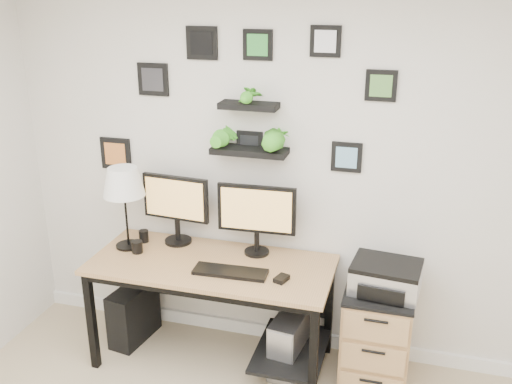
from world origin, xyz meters
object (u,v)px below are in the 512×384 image
(pc_tower_grey, at_px, (290,342))
(file_cabinet, at_px, (376,335))
(desk, at_px, (219,278))
(monitor_left, at_px, (176,204))
(monitor_right, at_px, (257,214))
(table_lamp, at_px, (124,184))
(pc_tower_black, at_px, (134,313))
(printer, at_px, (386,277))
(mug, at_px, (137,247))

(pc_tower_grey, height_order, file_cabinet, file_cabinet)
(desk, relative_size, monitor_left, 3.23)
(monitor_right, height_order, pc_tower_grey, monitor_right)
(table_lamp, xyz_separation_m, pc_tower_black, (-0.01, -0.00, -1.01))
(monitor_left, relative_size, table_lamp, 0.86)
(desk, xyz_separation_m, pc_tower_black, (-0.68, 0.04, -0.42))
(printer, bearing_deg, pc_tower_black, -179.80)
(mug, bearing_deg, desk, 2.95)
(mug, bearing_deg, printer, 2.61)
(pc_tower_grey, bearing_deg, pc_tower_black, 178.36)
(monitor_left, xyz_separation_m, printer, (1.45, -0.15, -0.27))
(mug, relative_size, pc_tower_grey, 0.19)
(monitor_right, bearing_deg, desk, -140.67)
(table_lamp, distance_m, mug, 0.44)
(printer, bearing_deg, monitor_left, 174.23)
(pc_tower_black, distance_m, file_cabinet, 1.74)
(desk, xyz_separation_m, monitor_left, (-0.37, 0.19, 0.41))
(monitor_right, distance_m, mug, 0.85)
(monitor_right, bearing_deg, pc_tower_grey, -30.94)
(desk, distance_m, table_lamp, 0.89)
(monitor_left, xyz_separation_m, mug, (-0.20, -0.22, -0.25))
(desk, height_order, pc_tower_black, desk)
(monitor_left, bearing_deg, pc_tower_black, -153.77)
(pc_tower_grey, relative_size, printer, 0.98)
(mug, height_order, printer, printer)
(monitor_right, distance_m, file_cabinet, 1.10)
(pc_tower_black, relative_size, printer, 0.93)
(mug, relative_size, printer, 0.19)
(pc_tower_black, bearing_deg, pc_tower_grey, 7.15)
(monitor_left, bearing_deg, mug, -132.28)
(pc_tower_black, height_order, printer, printer)
(desk, xyz_separation_m, table_lamp, (-0.67, 0.04, 0.59))
(desk, xyz_separation_m, printer, (1.08, 0.05, 0.14))
(monitor_right, bearing_deg, mug, -165.36)
(monitor_left, relative_size, monitor_right, 0.94)
(table_lamp, xyz_separation_m, printer, (1.76, 0.01, -0.45))
(table_lamp, height_order, pc_tower_grey, table_lamp)
(monitor_left, height_order, mug, monitor_left)
(table_lamp, height_order, file_cabinet, table_lamp)
(file_cabinet, bearing_deg, table_lamp, -179.40)
(mug, height_order, pc_tower_grey, mug)
(monitor_left, distance_m, mug, 0.39)
(pc_tower_grey, relative_size, file_cabinet, 0.65)
(file_cabinet, distance_m, printer, 0.43)
(mug, bearing_deg, table_lamp, 145.86)
(table_lamp, distance_m, file_cabinet, 1.94)
(monitor_left, bearing_deg, desk, -27.55)
(pc_tower_black, relative_size, file_cabinet, 0.62)
(desk, height_order, file_cabinet, desk)
(monitor_right, distance_m, table_lamp, 0.92)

